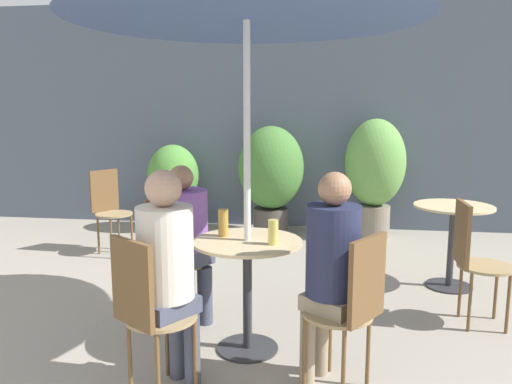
% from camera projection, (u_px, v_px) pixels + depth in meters
% --- Properties ---
extents(ground_plane, '(20.00, 20.00, 0.00)m').
position_uv_depth(ground_plane, '(211.00, 359.00, 3.20)').
color(ground_plane, gray).
extents(storefront_wall, '(10.00, 0.06, 3.00)m').
position_uv_depth(storefront_wall, '(274.00, 116.00, 6.67)').
color(storefront_wall, '#4C5666').
rests_on(storefront_wall, ground_plane).
extents(cafe_table_near, '(0.71, 0.71, 0.75)m').
position_uv_depth(cafe_table_near, '(247.00, 269.00, 3.25)').
color(cafe_table_near, '#2D2D33').
rests_on(cafe_table_near, ground_plane).
extents(cafe_table_far, '(0.68, 0.68, 0.75)m').
position_uv_depth(cafe_table_far, '(452.00, 228.00, 4.42)').
color(cafe_table_far, '#2D2D33').
rests_on(cafe_table_far, ground_plane).
extents(bistro_chair_0, '(0.46, 0.45, 0.92)m').
position_uv_depth(bistro_chair_0, '(171.00, 247.00, 3.77)').
color(bistro_chair_0, '#997F56').
rests_on(bistro_chair_0, ground_plane).
extents(bistro_chair_1, '(0.45, 0.46, 0.92)m').
position_uv_depth(bistro_chair_1, '(146.00, 304.00, 2.67)').
color(bistro_chair_1, '#997F56').
rests_on(bistro_chair_1, ground_plane).
extents(bistro_chair_2, '(0.46, 0.45, 0.92)m').
position_uv_depth(bistro_chair_2, '(353.00, 301.00, 2.72)').
color(bistro_chair_2, '#997F56').
rests_on(bistro_chair_2, ground_plane).
extents(bistro_chair_3, '(0.40, 0.40, 0.92)m').
position_uv_depth(bistro_chair_3, '(473.00, 253.00, 3.64)').
color(bistro_chair_3, '#997F56').
rests_on(bistro_chair_3, ground_plane).
extents(bistro_chair_4, '(0.46, 0.45, 0.92)m').
position_uv_depth(bistro_chair_4, '(109.00, 204.00, 5.52)').
color(bistro_chair_4, '#997F56').
rests_on(bistro_chair_4, ground_plane).
extents(seated_person_0, '(0.48, 0.47, 1.19)m').
position_uv_depth(seated_person_0, '(184.00, 231.00, 3.65)').
color(seated_person_0, '#42475B').
rests_on(seated_person_0, ground_plane).
extents(seated_person_1, '(0.38, 0.39, 1.27)m').
position_uv_depth(seated_person_1, '(167.00, 261.00, 2.74)').
color(seated_person_1, '#42475B').
rests_on(seated_person_1, ground_plane).
extents(seated_person_2, '(0.38, 0.37, 1.25)m').
position_uv_depth(seated_person_2, '(331.00, 261.00, 2.79)').
color(seated_person_2, gray).
rests_on(seated_person_2, ground_plane).
extents(beer_glass_0, '(0.06, 0.06, 0.16)m').
position_uv_depth(beer_glass_0, '(273.00, 232.00, 3.10)').
color(beer_glass_0, '#DBC65B').
rests_on(beer_glass_0, cafe_table_near).
extents(beer_glass_1, '(0.07, 0.07, 0.18)m').
position_uv_depth(beer_glass_1, '(223.00, 223.00, 3.30)').
color(beer_glass_1, '#B28433').
rests_on(beer_glass_1, cafe_table_near).
extents(potted_plant_0, '(0.66, 0.66, 1.13)m').
position_uv_depth(potted_plant_0, '(173.00, 184.00, 6.54)').
color(potted_plant_0, '#93664C').
rests_on(potted_plant_0, ground_plane).
extents(potted_plant_1, '(0.82, 0.82, 1.38)m').
position_uv_depth(potted_plant_1, '(271.00, 172.00, 6.29)').
color(potted_plant_1, '#47423D').
rests_on(potted_plant_1, ground_plane).
extents(potted_plant_2, '(0.74, 0.74, 1.48)m').
position_uv_depth(potted_plant_2, '(375.00, 169.00, 6.15)').
color(potted_plant_2, slate).
rests_on(potted_plant_2, ground_plane).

